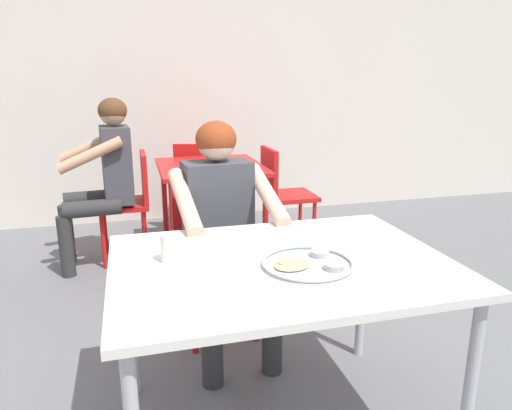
{
  "coord_description": "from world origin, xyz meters",
  "views": [
    {
      "loc": [
        -0.6,
        -1.47,
        1.4
      ],
      "look_at": [
        -0.11,
        0.34,
        0.89
      ],
      "focal_mm": 33.09,
      "sensor_mm": 36.0,
      "label": 1
    }
  ],
  "objects_px": {
    "table_foreground": "(281,277)",
    "thali_tray": "(308,263)",
    "drinking_cup": "(170,247)",
    "chair_red_far": "(199,179)",
    "table_background_red": "(211,176)",
    "chair_red_left": "(132,197)",
    "chair_foreground": "(213,241)",
    "diner_foreground": "(223,218)",
    "chair_red_right": "(281,190)",
    "patron_background": "(105,169)"
  },
  "relations": [
    {
      "from": "thali_tray",
      "to": "diner_foreground",
      "type": "distance_m",
      "value": 0.76
    },
    {
      "from": "table_background_red",
      "to": "drinking_cup",
      "type": "bearing_deg",
      "value": -103.99
    },
    {
      "from": "chair_red_far",
      "to": "drinking_cup",
      "type": "bearing_deg",
      "value": -100.58
    },
    {
      "from": "chair_red_right",
      "to": "chair_red_left",
      "type": "bearing_deg",
      "value": 178.64
    },
    {
      "from": "table_foreground",
      "to": "chair_foreground",
      "type": "xyz_separation_m",
      "value": [
        -0.11,
        0.89,
        -0.15
      ]
    },
    {
      "from": "table_foreground",
      "to": "patron_background",
      "type": "distance_m",
      "value": 2.15
    },
    {
      "from": "diner_foreground",
      "to": "patron_background",
      "type": "distance_m",
      "value": 1.5
    },
    {
      "from": "thali_tray",
      "to": "chair_red_right",
      "type": "distance_m",
      "value": 2.24
    },
    {
      "from": "diner_foreground",
      "to": "chair_red_far",
      "type": "height_order",
      "value": "diner_foreground"
    },
    {
      "from": "patron_background",
      "to": "chair_red_far",
      "type": "bearing_deg",
      "value": 39.69
    },
    {
      "from": "diner_foreground",
      "to": "drinking_cup",
      "type": "bearing_deg",
      "value": -118.72
    },
    {
      "from": "thali_tray",
      "to": "chair_red_far",
      "type": "bearing_deg",
      "value": 89.87
    },
    {
      "from": "chair_foreground",
      "to": "table_background_red",
      "type": "bearing_deg",
      "value": 80.64
    },
    {
      "from": "table_foreground",
      "to": "thali_tray",
      "type": "bearing_deg",
      "value": -45.93
    },
    {
      "from": "chair_red_right",
      "to": "diner_foreground",
      "type": "bearing_deg",
      "value": -118.74
    },
    {
      "from": "table_background_red",
      "to": "chair_red_right",
      "type": "bearing_deg",
      "value": 2.61
    },
    {
      "from": "table_foreground",
      "to": "table_background_red",
      "type": "height_order",
      "value": "table_foreground"
    },
    {
      "from": "drinking_cup",
      "to": "table_background_red",
      "type": "height_order",
      "value": "drinking_cup"
    },
    {
      "from": "table_background_red",
      "to": "patron_background",
      "type": "xyz_separation_m",
      "value": [
        -0.79,
        -0.01,
        0.1
      ]
    },
    {
      "from": "thali_tray",
      "to": "chair_red_left",
      "type": "relative_size",
      "value": 0.4
    },
    {
      "from": "chair_red_right",
      "to": "patron_background",
      "type": "distance_m",
      "value": 1.41
    },
    {
      "from": "diner_foreground",
      "to": "thali_tray",
      "type": "bearing_deg",
      "value": -77.28
    },
    {
      "from": "patron_background",
      "to": "chair_red_left",
      "type": "bearing_deg",
      "value": 19.63
    },
    {
      "from": "table_foreground",
      "to": "diner_foreground",
      "type": "bearing_deg",
      "value": 97.8
    },
    {
      "from": "thali_tray",
      "to": "chair_red_left",
      "type": "xyz_separation_m",
      "value": [
        -0.6,
        2.17,
        -0.25
      ]
    },
    {
      "from": "thali_tray",
      "to": "chair_foreground",
      "type": "distance_m",
      "value": 1.01
    },
    {
      "from": "drinking_cup",
      "to": "chair_red_right",
      "type": "distance_m",
      "value": 2.26
    },
    {
      "from": "thali_tray",
      "to": "patron_background",
      "type": "bearing_deg",
      "value": 110.33
    },
    {
      "from": "table_foreground",
      "to": "chair_red_left",
      "type": "bearing_deg",
      "value": 104.14
    },
    {
      "from": "thali_tray",
      "to": "patron_background",
      "type": "relative_size",
      "value": 0.27
    },
    {
      "from": "chair_red_far",
      "to": "chair_red_right",
      "type": "bearing_deg",
      "value": -46.06
    },
    {
      "from": "thali_tray",
      "to": "chair_foreground",
      "type": "height_order",
      "value": "chair_foreground"
    },
    {
      "from": "table_foreground",
      "to": "diner_foreground",
      "type": "relative_size",
      "value": 1.05
    },
    {
      "from": "diner_foreground",
      "to": "table_background_red",
      "type": "relative_size",
      "value": 1.33
    },
    {
      "from": "drinking_cup",
      "to": "chair_red_far",
      "type": "relative_size",
      "value": 0.13
    },
    {
      "from": "chair_red_left",
      "to": "chair_red_right",
      "type": "bearing_deg",
      "value": -1.36
    },
    {
      "from": "drinking_cup",
      "to": "table_foreground",
      "type": "bearing_deg",
      "value": -13.38
    },
    {
      "from": "chair_red_right",
      "to": "patron_background",
      "type": "xyz_separation_m",
      "value": [
        -1.38,
        -0.03,
        0.25
      ]
    },
    {
      "from": "table_foreground",
      "to": "chair_red_right",
      "type": "distance_m",
      "value": 2.18
    },
    {
      "from": "drinking_cup",
      "to": "chair_red_left",
      "type": "bearing_deg",
      "value": 93.63
    },
    {
      "from": "table_background_red",
      "to": "chair_red_left",
      "type": "bearing_deg",
      "value": 174.77
    },
    {
      "from": "table_foreground",
      "to": "chair_foreground",
      "type": "bearing_deg",
      "value": 96.81
    },
    {
      "from": "thali_tray",
      "to": "chair_red_far",
      "type": "relative_size",
      "value": 0.4
    },
    {
      "from": "diner_foreground",
      "to": "chair_foreground",
      "type": "bearing_deg",
      "value": 93.92
    },
    {
      "from": "table_background_red",
      "to": "chair_red_left",
      "type": "height_order",
      "value": "chair_red_left"
    },
    {
      "from": "thali_tray",
      "to": "table_background_red",
      "type": "height_order",
      "value": "thali_tray"
    },
    {
      "from": "table_foreground",
      "to": "drinking_cup",
      "type": "height_order",
      "value": "drinking_cup"
    },
    {
      "from": "chair_red_left",
      "to": "chair_red_far",
      "type": "bearing_deg",
      "value": 44.06
    },
    {
      "from": "diner_foreground",
      "to": "patron_background",
      "type": "height_order",
      "value": "patron_background"
    },
    {
      "from": "diner_foreground",
      "to": "table_foreground",
      "type": "bearing_deg",
      "value": -82.2
    }
  ]
}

